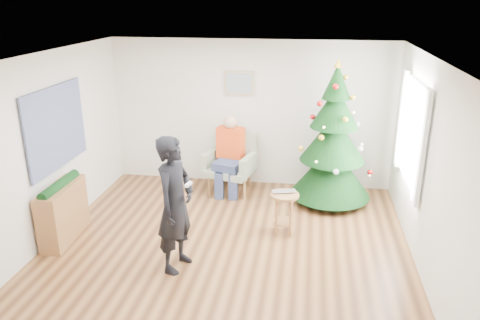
% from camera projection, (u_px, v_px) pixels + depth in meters
% --- Properties ---
extents(floor, '(5.00, 5.00, 0.00)m').
position_uv_depth(floor, '(226.00, 249.00, 6.43)').
color(floor, brown).
rests_on(floor, ground).
extents(ceiling, '(5.00, 5.00, 0.00)m').
position_uv_depth(ceiling, '(224.00, 58.00, 5.56)').
color(ceiling, white).
rests_on(ceiling, wall_back).
extents(wall_back, '(5.00, 0.00, 5.00)m').
position_uv_depth(wall_back, '(251.00, 114.00, 8.32)').
color(wall_back, silver).
rests_on(wall_back, floor).
extents(wall_front, '(5.00, 0.00, 5.00)m').
position_uv_depth(wall_front, '(167.00, 266.00, 3.67)').
color(wall_front, silver).
rests_on(wall_front, floor).
extents(wall_left, '(0.00, 5.00, 5.00)m').
position_uv_depth(wall_left, '(45.00, 151.00, 6.36)').
color(wall_left, silver).
rests_on(wall_left, floor).
extents(wall_right, '(0.00, 5.00, 5.00)m').
position_uv_depth(wall_right, '(429.00, 171.00, 5.63)').
color(wall_right, silver).
rests_on(wall_right, floor).
extents(window_panel, '(0.04, 1.30, 1.40)m').
position_uv_depth(window_panel, '(413.00, 132.00, 6.50)').
color(window_panel, white).
rests_on(window_panel, wall_right).
extents(curtains, '(0.05, 1.75, 1.50)m').
position_uv_depth(curtains, '(410.00, 132.00, 6.50)').
color(curtains, white).
rests_on(curtains, wall_right).
extents(christmas_tree, '(1.32, 1.32, 2.39)m').
position_uv_depth(christmas_tree, '(333.00, 140.00, 7.57)').
color(christmas_tree, '#3F2816').
rests_on(christmas_tree, floor).
extents(stool, '(0.42, 0.42, 0.62)m').
position_uv_depth(stool, '(284.00, 213.00, 6.77)').
color(stool, brown).
rests_on(stool, floor).
extents(laptop, '(0.39, 0.30, 0.03)m').
position_uv_depth(laptop, '(285.00, 193.00, 6.66)').
color(laptop, silver).
rests_on(laptop, stool).
extents(armchair, '(0.95, 0.91, 1.04)m').
position_uv_depth(armchair, '(231.00, 170.00, 8.25)').
color(armchair, gray).
rests_on(armchair, floor).
extents(seated_person, '(0.54, 0.71, 1.36)m').
position_uv_depth(seated_person, '(229.00, 154.00, 8.09)').
color(seated_person, navy).
rests_on(seated_person, armchair).
extents(standing_man, '(0.56, 0.72, 1.75)m').
position_uv_depth(standing_man, '(175.00, 204.00, 5.74)').
color(standing_man, black).
rests_on(standing_man, floor).
extents(game_controller, '(0.07, 0.13, 0.04)m').
position_uv_depth(game_controller, '(188.00, 184.00, 5.59)').
color(game_controller, white).
rests_on(game_controller, standing_man).
extents(console, '(0.35, 1.01, 0.80)m').
position_uv_depth(console, '(63.00, 213.00, 6.60)').
color(console, brown).
rests_on(console, floor).
extents(garland, '(0.14, 0.90, 0.14)m').
position_uv_depth(garland, '(59.00, 185.00, 6.45)').
color(garland, black).
rests_on(garland, console).
extents(tapestry, '(0.03, 1.50, 1.15)m').
position_uv_depth(tapestry, '(56.00, 127.00, 6.54)').
color(tapestry, black).
rests_on(tapestry, wall_left).
extents(framed_picture, '(0.52, 0.05, 0.42)m').
position_uv_depth(framed_picture, '(239.00, 83.00, 8.13)').
color(framed_picture, tan).
rests_on(framed_picture, wall_back).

